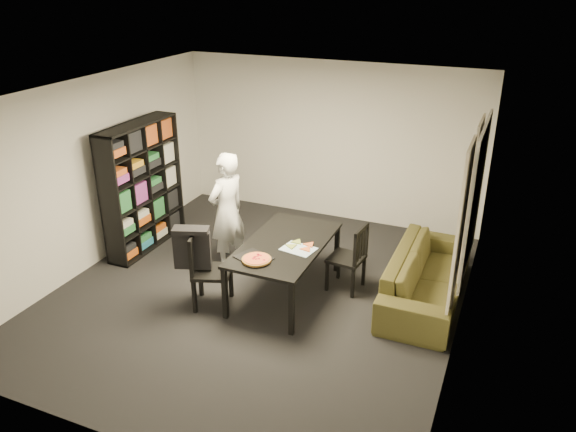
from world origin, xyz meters
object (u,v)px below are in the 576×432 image
at_px(chair_left, 204,265).
at_px(chair_right, 353,254).
at_px(baking_tray, 254,258).
at_px(person, 227,212).
at_px(bookshelf, 142,187).
at_px(pepperoni_pizza, 257,259).
at_px(dining_table, 285,248).
at_px(sofa, 427,276).

distance_m(chair_left, chair_right, 1.90).
bearing_deg(baking_tray, person, 133.89).
relative_size(person, baking_tray, 4.20).
distance_m(bookshelf, pepperoni_pizza, 2.58).
xyz_separation_m(dining_table, chair_left, (-0.80, -0.64, -0.10)).
distance_m(pepperoni_pizza, sofa, 2.21).
xyz_separation_m(chair_left, chair_right, (1.58, 1.05, -0.04)).
bearing_deg(bookshelf, person, -4.45).
xyz_separation_m(chair_right, baking_tray, (-0.96, -0.92, 0.20)).
distance_m(dining_table, chair_right, 0.89).
relative_size(dining_table, chair_right, 1.88).
bearing_deg(chair_left, bookshelf, 36.84).
distance_m(bookshelf, chair_right, 3.28).
bearing_deg(chair_left, dining_table, -71.04).
xyz_separation_m(person, sofa, (2.72, 0.24, -0.52)).
bearing_deg(chair_right, person, -81.58).
distance_m(chair_right, sofa, 0.97).
height_order(dining_table, chair_left, chair_left).
xyz_separation_m(pepperoni_pizza, sofa, (1.83, 1.16, -0.43)).
distance_m(bookshelf, sofa, 4.23).
bearing_deg(chair_right, bookshelf, -84.53).
bearing_deg(sofa, bookshelf, 91.73).
distance_m(person, baking_tray, 1.20).
relative_size(pepperoni_pizza, sofa, 0.16).
xyz_separation_m(bookshelf, baking_tray, (2.29, -0.97, -0.23)).
bearing_deg(sofa, pepperoni_pizza, 122.34).
bearing_deg(chair_right, baking_tray, -39.73).
xyz_separation_m(chair_left, sofa, (2.51, 1.23, -0.24)).
distance_m(person, sofa, 2.78).
height_order(chair_right, person, person).
relative_size(chair_left, person, 0.58).
xyz_separation_m(bookshelf, person, (1.46, -0.11, -0.11)).
relative_size(bookshelf, pepperoni_pizza, 5.43).
relative_size(chair_left, pepperoni_pizza, 2.80).
relative_size(chair_left, baking_tray, 2.45).
distance_m(chair_left, person, 1.05).
height_order(bookshelf, pepperoni_pizza, bookshelf).
relative_size(person, sofa, 0.77).
distance_m(bookshelf, chair_left, 2.04).
xyz_separation_m(chair_left, person, (-0.21, 0.99, 0.28)).
bearing_deg(chair_left, person, -7.86).
xyz_separation_m(chair_left, baking_tray, (0.62, 0.13, 0.17)).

